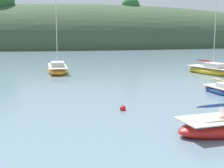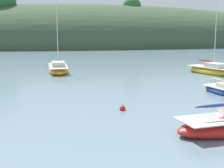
% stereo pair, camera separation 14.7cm
% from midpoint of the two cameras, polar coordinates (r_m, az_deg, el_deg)
% --- Properties ---
extents(far_shoreline_hill, '(150.00, 36.00, 26.69)m').
position_cam_midpoint_polar(far_shoreline_hill, '(97.60, -5.93, 6.30)').
color(far_shoreline_hill, '#384C33').
rests_on(far_shoreline_hill, ground).
extents(sailboat_blue_center, '(2.76, 7.16, 9.86)m').
position_cam_midpoint_polar(sailboat_blue_center, '(44.56, -8.70, 2.43)').
color(sailboat_blue_center, orange).
rests_on(sailboat_blue_center, ground).
extents(sailboat_teal_outer, '(2.56, 4.79, 6.46)m').
position_cam_midpoint_polar(sailboat_teal_outer, '(32.20, 17.82, -1.00)').
color(sailboat_teal_outer, navy).
rests_on(sailboat_teal_outer, ground).
extents(sailboat_red_portside, '(5.12, 7.15, 9.85)m').
position_cam_midpoint_polar(sailboat_red_portside, '(44.50, 16.07, 2.14)').
color(sailboat_red_portside, gold).
rests_on(sailboat_red_portside, ground).
extents(mooring_buoy_channel, '(0.44, 0.44, 0.54)m').
position_cam_midpoint_polar(mooring_buoy_channel, '(25.03, 1.89, -4.02)').
color(mooring_buoy_channel, red).
rests_on(mooring_buoy_channel, ground).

